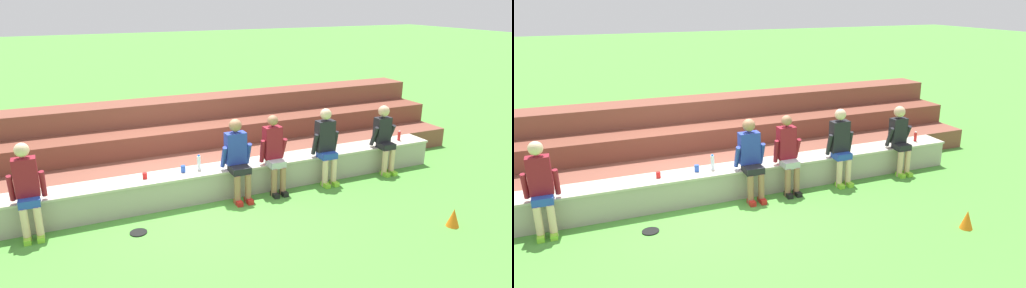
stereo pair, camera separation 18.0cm
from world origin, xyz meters
TOP-DOWN VIEW (x-y plane):
  - ground_plane at (0.00, 0.00)m, footprint 80.00×80.00m
  - stone_seating_wall at (0.00, 0.27)m, footprint 10.00×0.58m
  - brick_bleachers at (0.00, 2.24)m, footprint 12.62×2.35m
  - person_far_left at (-2.70, -0.03)m, footprint 0.51×0.48m
  - person_left_of_center at (0.64, -0.01)m, footprint 0.54×0.58m
  - person_center at (1.36, -0.01)m, footprint 0.50×0.52m
  - person_right_of_center at (2.45, -0.02)m, footprint 0.53×0.48m
  - person_far_right at (3.85, 0.01)m, footprint 0.50×0.53m
  - water_bottle_near_left at (0.03, 0.29)m, footprint 0.06×0.06m
  - water_bottle_mid_right at (4.45, 0.26)m, footprint 0.06×0.06m
  - plastic_cup_right_end at (-0.93, 0.26)m, footprint 0.08×0.08m
  - plastic_cup_middle at (-0.26, 0.30)m, footprint 0.08×0.08m
  - frisbee at (-1.25, -0.60)m, footprint 0.26×0.26m
  - sports_cone at (3.33, -2.40)m, footprint 0.20×0.20m

SIDE VIEW (x-z plane):
  - ground_plane at x=0.00m, z-range 0.00..0.00m
  - frisbee at x=-1.25m, z-range 0.00..0.02m
  - sports_cone at x=3.33m, z-range 0.00..0.30m
  - stone_seating_wall at x=0.00m, z-range 0.02..0.55m
  - brick_bleachers at x=0.00m, z-range -0.15..1.16m
  - plastic_cup_right_end at x=-0.93m, z-range 0.53..0.63m
  - plastic_cup_middle at x=-0.26m, z-range 0.53..0.65m
  - water_bottle_mid_right at x=4.45m, z-range 0.52..0.73m
  - water_bottle_near_left at x=0.03m, z-range 0.52..0.80m
  - person_far_right at x=3.85m, z-range 0.06..1.44m
  - person_center at x=1.36m, z-range 0.04..1.48m
  - person_far_left at x=-2.70m, z-range 0.05..1.51m
  - person_left_of_center at x=0.64m, z-range 0.06..1.50m
  - person_right_of_center at x=2.45m, z-range 0.06..1.52m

